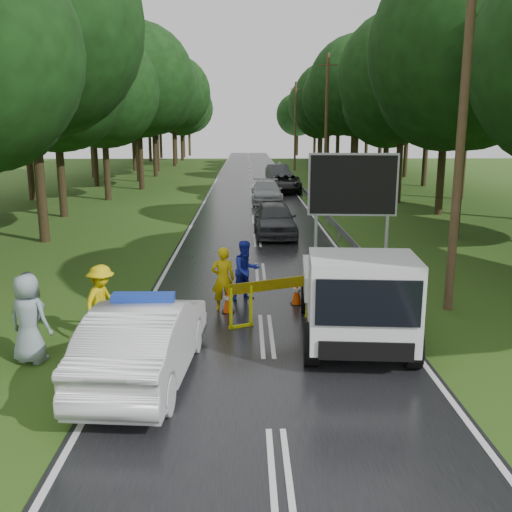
{
  "coord_description": "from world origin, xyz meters",
  "views": [
    {
      "loc": [
        -0.49,
        -13.27,
        5.04
      ],
      "look_at": [
        -0.2,
        3.16,
        1.3
      ],
      "focal_mm": 40.0,
      "sensor_mm": 36.0,
      "label": 1
    }
  ],
  "objects_px": {
    "work_truck": "(355,293)",
    "queue_car_third": "(286,183)",
    "officer": "(223,279)",
    "civilian": "(246,271)",
    "police_sedan": "(145,340)",
    "barrier": "(280,289)",
    "queue_car_second": "(267,192)",
    "queue_car_first": "(275,219)",
    "queue_car_fourth": "(278,173)"
  },
  "relations": [
    {
      "from": "queue_car_first",
      "to": "queue_car_second",
      "type": "xyz_separation_m",
      "value": [
        0.03,
        12.0,
        -0.06
      ]
    },
    {
      "from": "queue_car_third",
      "to": "queue_car_fourth",
      "type": "height_order",
      "value": "queue_car_fourth"
    },
    {
      "from": "civilian",
      "to": "queue_car_third",
      "type": "distance_m",
      "value": 28.33
    },
    {
      "from": "civilian",
      "to": "queue_car_first",
      "type": "distance_m",
      "value": 10.24
    },
    {
      "from": "police_sedan",
      "to": "queue_car_fourth",
      "type": "distance_m",
      "value": 42.58
    },
    {
      "from": "officer",
      "to": "queue_car_third",
      "type": "distance_m",
      "value": 29.39
    },
    {
      "from": "police_sedan",
      "to": "queue_car_second",
      "type": "xyz_separation_m",
      "value": [
        3.43,
        27.55,
        -0.09
      ]
    },
    {
      "from": "police_sedan",
      "to": "queue_car_fourth",
      "type": "height_order",
      "value": "police_sedan"
    },
    {
      "from": "work_truck",
      "to": "queue_car_fourth",
      "type": "height_order",
      "value": "work_truck"
    },
    {
      "from": "officer",
      "to": "civilian",
      "type": "relative_size",
      "value": 1.01
    },
    {
      "from": "work_truck",
      "to": "queue_car_first",
      "type": "relative_size",
      "value": 1.2
    },
    {
      "from": "work_truck",
      "to": "queue_car_third",
      "type": "relative_size",
      "value": 1.09
    },
    {
      "from": "barrier",
      "to": "queue_car_second",
      "type": "bearing_deg",
      "value": 65.43
    },
    {
      "from": "officer",
      "to": "queue_car_second",
      "type": "xyz_separation_m",
      "value": [
        2.02,
        23.15,
        -0.17
      ]
    },
    {
      "from": "civilian",
      "to": "queue_car_second",
      "type": "xyz_separation_m",
      "value": [
        1.39,
        22.15,
        -0.16
      ]
    },
    {
      "from": "police_sedan",
      "to": "queue_car_third",
      "type": "height_order",
      "value": "police_sedan"
    },
    {
      "from": "queue_car_fourth",
      "to": "civilian",
      "type": "bearing_deg",
      "value": -102.41
    },
    {
      "from": "queue_car_third",
      "to": "queue_car_fourth",
      "type": "xyz_separation_m",
      "value": [
        -0.09,
        8.72,
        0.09
      ]
    },
    {
      "from": "police_sedan",
      "to": "work_truck",
      "type": "bearing_deg",
      "value": -151.22
    },
    {
      "from": "queue_car_first",
      "to": "queue_car_second",
      "type": "distance_m",
      "value": 12.0
    },
    {
      "from": "queue_car_third",
      "to": "civilian",
      "type": "bearing_deg",
      "value": -93.54
    },
    {
      "from": "work_truck",
      "to": "police_sedan",
      "type": "bearing_deg",
      "value": -151.43
    },
    {
      "from": "queue_car_fourth",
      "to": "work_truck",
      "type": "bearing_deg",
      "value": -98.33
    },
    {
      "from": "work_truck",
      "to": "queue_car_second",
      "type": "xyz_separation_m",
      "value": [
        -1.21,
        25.49,
        -0.44
      ]
    },
    {
      "from": "queue_car_second",
      "to": "queue_car_fourth",
      "type": "bearing_deg",
      "value": 84.05
    },
    {
      "from": "work_truck",
      "to": "queue_car_fourth",
      "type": "relative_size",
      "value": 1.15
    },
    {
      "from": "officer",
      "to": "work_truck",
      "type": "bearing_deg",
      "value": 137.2
    },
    {
      "from": "work_truck",
      "to": "queue_car_third",
      "type": "xyz_separation_m",
      "value": [
        0.51,
        31.49,
        -0.46
      ]
    },
    {
      "from": "civilian",
      "to": "queue_car_fourth",
      "type": "height_order",
      "value": "civilian"
    },
    {
      "from": "work_truck",
      "to": "queue_car_third",
      "type": "distance_m",
      "value": 31.49
    },
    {
      "from": "queue_car_first",
      "to": "queue_car_third",
      "type": "height_order",
      "value": "queue_car_first"
    },
    {
      "from": "work_truck",
      "to": "queue_car_first",
      "type": "height_order",
      "value": "work_truck"
    },
    {
      "from": "work_truck",
      "to": "barrier",
      "type": "height_order",
      "value": "work_truck"
    },
    {
      "from": "officer",
      "to": "civilian",
      "type": "height_order",
      "value": "officer"
    },
    {
      "from": "police_sedan",
      "to": "civilian",
      "type": "bearing_deg",
      "value": -105.98
    },
    {
      "from": "civilian",
      "to": "police_sedan",
      "type": "bearing_deg",
      "value": -140.4
    },
    {
      "from": "civilian",
      "to": "queue_car_first",
      "type": "relative_size",
      "value": 0.38
    },
    {
      "from": "queue_car_third",
      "to": "queue_car_fourth",
      "type": "bearing_deg",
      "value": 93.3
    },
    {
      "from": "work_truck",
      "to": "civilian",
      "type": "bearing_deg",
      "value": 132.4
    },
    {
      "from": "officer",
      "to": "police_sedan",
      "type": "bearing_deg",
      "value": 65.35
    },
    {
      "from": "civilian",
      "to": "queue_car_second",
      "type": "relative_size",
      "value": 0.35
    },
    {
      "from": "officer",
      "to": "queue_car_third",
      "type": "xyz_separation_m",
      "value": [
        3.74,
        29.15,
        -0.19
      ]
    },
    {
      "from": "queue_car_fourth",
      "to": "queue_car_second",
      "type": "bearing_deg",
      "value": -104.05
    },
    {
      "from": "civilian",
      "to": "work_truck",
      "type": "bearing_deg",
      "value": -81.83
    },
    {
      "from": "queue_car_second",
      "to": "civilian",
      "type": "bearing_deg",
      "value": -93.21
    },
    {
      "from": "police_sedan",
      "to": "queue_car_fourth",
      "type": "xyz_separation_m",
      "value": [
        5.06,
        42.27,
        -0.02
      ]
    },
    {
      "from": "queue_car_third",
      "to": "police_sedan",
      "type": "bearing_deg",
      "value": -95.97
    },
    {
      "from": "work_truck",
      "to": "queue_car_first",
      "type": "bearing_deg",
      "value": 99.77
    },
    {
      "from": "barrier",
      "to": "police_sedan",
      "type": "bearing_deg",
      "value": -154.04
    },
    {
      "from": "officer",
      "to": "queue_car_second",
      "type": "distance_m",
      "value": 23.24
    }
  ]
}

